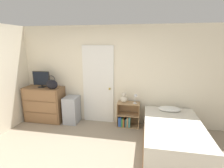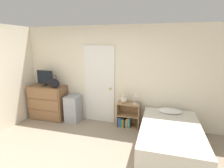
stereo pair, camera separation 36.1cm
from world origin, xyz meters
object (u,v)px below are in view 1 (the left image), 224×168
Objects in this scene: storage_bin at (72,110)px; dresser at (45,104)px; handbag at (52,84)px; teddy_bear at (124,98)px; bed at (173,136)px; tv at (41,79)px; bookshelf at (127,117)px; desk_lamp at (136,97)px.

dresser is at bearing -178.40° from storage_bin.
handbag is 1.88m from teddy_bear.
handbag is at bearing -173.34° from teddy_bear.
handbag is at bearing 168.77° from bed.
storage_bin is at bearing -177.42° from teddy_bear.
handbag is (0.34, -0.13, 0.61)m from dresser.
storage_bin is at bearing 1.07° from tv.
bed is at bearing -12.25° from tv.
teddy_bear is (2.17, 0.08, 0.28)m from dresser.
handbag is at bearing -173.58° from bookshelf.
bed is at bearing -16.35° from storage_bin.
dresser reaches higher than teddy_bear.
teddy_bear is (2.21, 0.08, -0.43)m from tv.
storage_bin is 1.46m from teddy_bear.
bookshelf is 2.44× the size of teddy_bear.
desk_lamp is (0.21, -0.04, 0.57)m from bookshelf.
storage_bin is 1.12× the size of bookshelf.
tv is 2.48m from bookshelf.
handbag is at bearing -175.34° from desk_lamp.
bookshelf is 0.33× the size of bed.
dresser is 0.70m from tv.
bed is (1.11, -0.80, -0.48)m from teddy_bear.
handbag reaches higher than bookshelf.
tv is 0.66× the size of storage_bin.
storage_bin is 2.90× the size of desk_lamp.
dresser is at bearing -9.96° from tv.
tv is at bearing -177.97° from teddy_bear.
handbag is at bearing -21.01° from dresser.
dresser is at bearing -178.98° from desk_lamp.
bookshelf is at bearing 168.81° from desk_lamp.
teddy_bear is 0.31m from desk_lamp.
tv reaches higher than handbag.
handbag is (0.37, -0.14, -0.10)m from tv.
handbag is 1.36× the size of teddy_bear.
tv is at bearing -178.93° from storage_bin.
tv is (-0.04, 0.01, 0.70)m from dresser.
dresser is 0.71m from handbag.
desk_lamp is at bearing 1.02° from dresser.
dresser is 0.54× the size of bed.
storage_bin reaches higher than bookshelf.
desk_lamp is (2.47, 0.04, 0.34)m from dresser.
teddy_bear is at bearing 2.58° from storage_bin.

